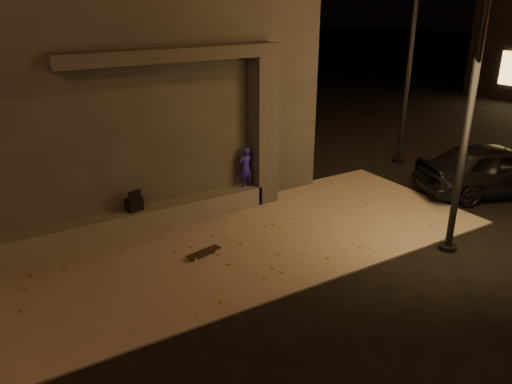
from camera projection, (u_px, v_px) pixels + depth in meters
ground at (293, 287)px, 9.04m from camera, size 120.00×120.00×0.00m
sidewalk at (239, 242)px, 10.62m from camera, size 11.00×4.40×0.04m
building at (117, 93)px, 12.76m from camera, size 9.00×5.10×5.22m
ledge at (142, 218)px, 11.20m from camera, size 6.00×0.55×0.45m
column at (263, 131)px, 12.16m from camera, size 0.55×0.55×3.60m
canopy at (173, 54)px, 10.43m from camera, size 5.00×0.70×0.28m
skateboarder at (246, 167)px, 12.23m from camera, size 0.39×0.28×1.02m
backpack at (134, 203)px, 10.98m from camera, size 0.40×0.32×0.50m
skateboard at (204, 252)px, 10.03m from camera, size 0.78×0.35×0.08m
street_lamp_0 at (482, 31)px, 8.78m from camera, size 0.36×0.36×7.68m
street_lamp_2 at (414, 17)px, 14.19m from camera, size 0.36×0.36×7.71m
car_a at (495, 169)px, 13.03m from camera, size 4.37×2.98×1.38m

